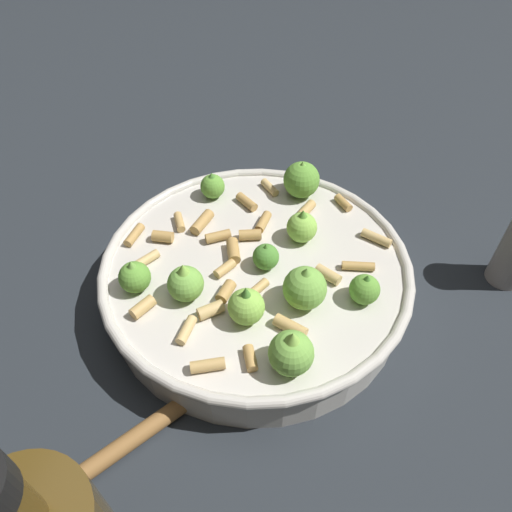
% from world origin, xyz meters
% --- Properties ---
extents(ground_plane, '(2.40, 2.40, 0.00)m').
position_xyz_m(ground_plane, '(0.00, 0.00, 0.00)').
color(ground_plane, '#23282D').
extents(cooking_pan, '(0.33, 0.33, 0.10)m').
position_xyz_m(cooking_pan, '(-0.00, 0.00, 0.03)').
color(cooking_pan, beige).
rests_on(cooking_pan, ground).
extents(wooden_spoon, '(0.12, 0.20, 0.02)m').
position_xyz_m(wooden_spoon, '(0.04, 0.23, 0.01)').
color(wooden_spoon, olive).
rests_on(wooden_spoon, ground).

